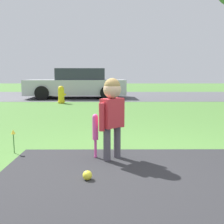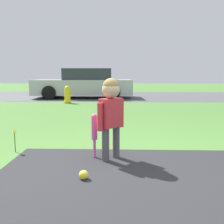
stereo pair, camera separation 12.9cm
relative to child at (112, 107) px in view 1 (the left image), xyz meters
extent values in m
plane|color=#477533|center=(0.27, -0.60, -0.66)|extent=(60.00, 60.00, 0.00)
cube|color=#4C4C51|center=(0.27, 9.83, -0.65)|extent=(40.00, 6.00, 0.01)
cylinder|color=#4C4751|center=(-0.06, -0.06, -0.45)|extent=(0.09, 0.09, 0.41)
cylinder|color=#4C4751|center=(0.06, 0.06, -0.45)|extent=(0.09, 0.09, 0.41)
cube|color=#BF2D38|center=(0.00, 0.00, -0.07)|extent=(0.31, 0.30, 0.35)
cylinder|color=#BF2D38|center=(-0.12, -0.12, -0.10)|extent=(0.07, 0.07, 0.33)
cylinder|color=#BF2D38|center=(0.12, 0.12, -0.10)|extent=(0.07, 0.07, 0.33)
sphere|color=#D8AD8C|center=(0.00, 0.00, 0.22)|extent=(0.22, 0.22, 0.22)
sphere|color=#997A47|center=(0.00, 0.00, 0.26)|extent=(0.20, 0.20, 0.20)
sphere|color=#E54CA5|center=(-0.21, 0.05, -0.64)|extent=(0.04, 0.04, 0.04)
cylinder|color=#E54CA5|center=(-0.21, 0.05, -0.54)|extent=(0.03, 0.03, 0.24)
cylinder|color=#E54CA5|center=(-0.21, 0.05, -0.27)|extent=(0.07, 0.07, 0.29)
sphere|color=#E54CA5|center=(-0.21, 0.05, -0.12)|extent=(0.07, 0.07, 0.07)
sphere|color=yellow|center=(-0.25, -0.63, -0.61)|extent=(0.10, 0.10, 0.10)
cylinder|color=yellow|center=(-1.88, 6.32, -0.38)|extent=(0.23, 0.23, 0.55)
sphere|color=yellow|center=(-1.88, 6.32, -0.11)|extent=(0.21, 0.21, 0.21)
cylinder|color=yellow|center=(-1.88, 6.32, -0.59)|extent=(0.28, 0.28, 0.04)
cylinder|color=yellow|center=(-1.75, 6.32, -0.33)|extent=(0.10, 0.08, 0.08)
cube|color=#B7B7BC|center=(-1.61, 8.61, -0.16)|extent=(4.56, 1.98, 0.68)
cube|color=#2D333D|center=(-1.39, 8.62, 0.44)|extent=(2.22, 1.66, 0.51)
cylinder|color=black|center=(-2.96, 7.65, -0.36)|extent=(0.60, 0.20, 0.59)
cylinder|color=black|center=(-3.04, 9.45, -0.36)|extent=(0.60, 0.20, 0.59)
cylinder|color=black|center=(-0.18, 7.76, -0.36)|extent=(0.60, 0.20, 0.59)
cylinder|color=black|center=(-0.26, 9.57, -0.36)|extent=(0.60, 0.20, 0.59)
cylinder|color=#38702D|center=(-1.33, 0.25, -0.52)|extent=(0.01, 0.01, 0.27)
cone|color=yellow|center=(-1.33, 0.25, -0.36)|extent=(0.06, 0.06, 0.06)
camera|label=1|loc=(-0.02, -3.02, 0.39)|focal=40.00mm
camera|label=2|loc=(0.11, -3.02, 0.39)|focal=40.00mm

